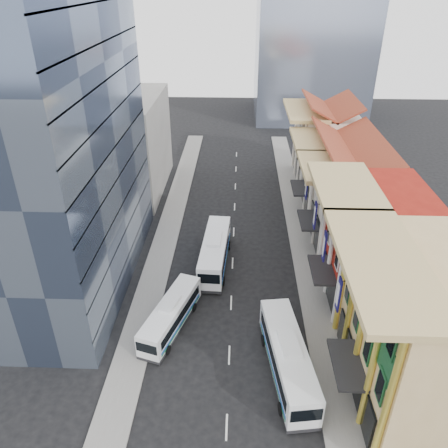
{
  "coord_description": "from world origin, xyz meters",
  "views": [
    {
      "loc": [
        0.58,
        -19.36,
        28.87
      ],
      "look_at": [
        -0.96,
        21.27,
        5.59
      ],
      "focal_mm": 35.0,
      "sensor_mm": 36.0,
      "label": 1
    }
  ],
  "objects_px": {
    "shophouse_tan": "(419,333)",
    "bus_left_far": "(215,251)",
    "bus_left_near": "(171,315)",
    "bus_right": "(288,358)",
    "office_tower": "(52,145)"
  },
  "relations": [
    {
      "from": "bus_left_near",
      "to": "bus_right",
      "type": "height_order",
      "value": "bus_right"
    },
    {
      "from": "bus_left_near",
      "to": "bus_left_far",
      "type": "height_order",
      "value": "bus_left_far"
    },
    {
      "from": "office_tower",
      "to": "bus_left_near",
      "type": "bearing_deg",
      "value": -33.96
    },
    {
      "from": "bus_left_far",
      "to": "bus_right",
      "type": "bearing_deg",
      "value": -63.12
    },
    {
      "from": "bus_left_far",
      "to": "shophouse_tan",
      "type": "bearing_deg",
      "value": -42.97
    },
    {
      "from": "office_tower",
      "to": "bus_left_near",
      "type": "distance_m",
      "value": 19.33
    },
    {
      "from": "shophouse_tan",
      "to": "office_tower",
      "type": "bearing_deg",
      "value": 155.7
    },
    {
      "from": "bus_left_far",
      "to": "office_tower",
      "type": "bearing_deg",
      "value": -166.82
    },
    {
      "from": "bus_left_near",
      "to": "office_tower",
      "type": "bearing_deg",
      "value": 163.11
    },
    {
      "from": "office_tower",
      "to": "bus_right",
      "type": "xyz_separation_m",
      "value": [
        21.8,
        -12.83,
        -13.18
      ]
    },
    {
      "from": "office_tower",
      "to": "bus_right",
      "type": "height_order",
      "value": "office_tower"
    },
    {
      "from": "shophouse_tan",
      "to": "bus_left_far",
      "type": "xyz_separation_m",
      "value": [
        -16.0,
        16.65,
        -4.19
      ]
    },
    {
      "from": "shophouse_tan",
      "to": "bus_left_near",
      "type": "xyz_separation_m",
      "value": [
        -19.5,
        6.26,
        -4.47
      ]
    },
    {
      "from": "shophouse_tan",
      "to": "bus_right",
      "type": "height_order",
      "value": "shophouse_tan"
    },
    {
      "from": "shophouse_tan",
      "to": "bus_left_near",
      "type": "relative_size",
      "value": 1.47
    }
  ]
}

